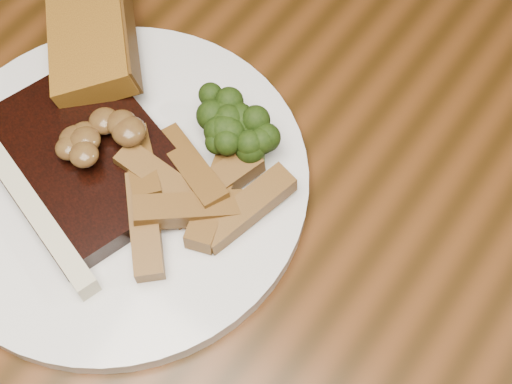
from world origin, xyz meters
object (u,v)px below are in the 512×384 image
plate (118,182)px  garlic_bread (96,55)px  steak (83,159)px  dining_table (278,254)px  potato_wedges (185,198)px

plate → garlic_bread: garlic_bread is taller
plate → steak: (-0.03, -0.01, 0.02)m
plate → steak: 0.03m
dining_table → plate: bearing=-152.5°
dining_table → steak: 0.19m
plate → garlic_bread: (-0.09, 0.07, 0.02)m
dining_table → garlic_bread: garlic_bread is taller
steak → plate: bearing=30.1°
plate → potato_wedges: 0.06m
dining_table → garlic_bread: (-0.20, 0.02, 0.12)m
plate → potato_wedges: size_ratio=2.87×
plate → dining_table: bearing=27.5°
garlic_bread → steak: bearing=-9.5°
dining_table → potato_wedges: 0.14m
steak → potato_wedges: potato_wedges is taller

